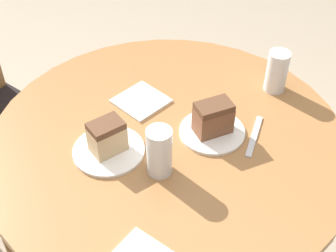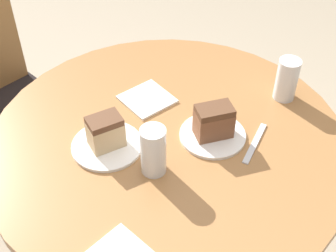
# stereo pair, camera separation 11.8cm
# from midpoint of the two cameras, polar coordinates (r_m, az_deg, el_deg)

# --- Properties ---
(table) EXTENTS (1.07, 1.07, 0.76)m
(table) POSITION_cam_midpoint_polar(r_m,az_deg,el_deg) (1.53, -2.22, -6.32)
(table) COLOR #9E6B3D
(table) RESTS_ON ground_plane
(plate_near) EXTENTS (0.20, 0.20, 0.01)m
(plate_near) POSITION_cam_midpoint_polar(r_m,az_deg,el_deg) (1.40, 3.00, -0.79)
(plate_near) COLOR white
(plate_near) RESTS_ON table
(plate_far) EXTENTS (0.21, 0.21, 0.01)m
(plate_far) POSITION_cam_midpoint_polar(r_m,az_deg,el_deg) (1.36, -9.71, -3.06)
(plate_far) COLOR white
(plate_far) RESTS_ON table
(cake_slice_near) EXTENTS (0.13, 0.12, 0.10)m
(cake_slice_near) POSITION_cam_midpoint_polar(r_m,az_deg,el_deg) (1.36, 3.08, 0.91)
(cake_slice_near) COLOR brown
(cake_slice_near) RESTS_ON plate_near
(cake_slice_far) EXTENTS (0.12, 0.10, 0.10)m
(cake_slice_far) POSITION_cam_midpoint_polar(r_m,az_deg,el_deg) (1.32, -9.98, -1.40)
(cake_slice_far) COLOR tan
(cake_slice_far) RESTS_ON plate_far
(glass_lemonade) EXTENTS (0.07, 0.07, 0.15)m
(glass_lemonade) POSITION_cam_midpoint_polar(r_m,az_deg,el_deg) (1.25, -3.76, -3.48)
(glass_lemonade) COLOR beige
(glass_lemonade) RESTS_ON table
(glass_water) EXTENTS (0.07, 0.07, 0.14)m
(glass_water) POSITION_cam_midpoint_polar(r_m,az_deg,el_deg) (1.56, 10.99, 6.24)
(glass_water) COLOR silver
(glass_water) RESTS_ON table
(napkin_stack) EXTENTS (0.18, 0.18, 0.01)m
(napkin_stack) POSITION_cam_midpoint_polar(r_m,az_deg,el_deg) (1.52, -5.54, 2.99)
(napkin_stack) COLOR silver
(napkin_stack) RESTS_ON table
(fork) EXTENTS (0.18, 0.05, 0.00)m
(fork) POSITION_cam_midpoint_polar(r_m,az_deg,el_deg) (1.40, 8.12, -1.32)
(fork) COLOR silver
(fork) RESTS_ON table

